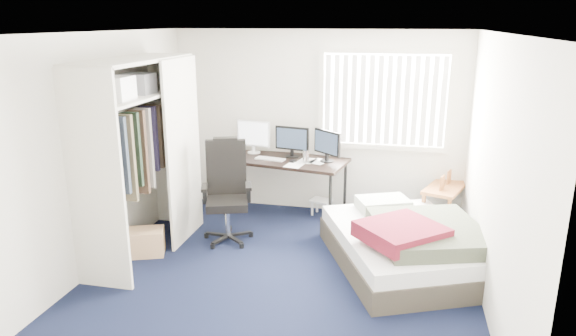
{
  "coord_description": "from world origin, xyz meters",
  "views": [
    {
      "loc": [
        1.14,
        -4.77,
        2.61
      ],
      "look_at": [
        -0.02,
        0.4,
        1.08
      ],
      "focal_mm": 32.0,
      "sensor_mm": 36.0,
      "label": 1
    }
  ],
  "objects_px": {
    "desk": "(285,157)",
    "office_chair": "(227,201)",
    "bed": "(407,244)",
    "nightstand": "(445,191)"
  },
  "relations": [
    {
      "from": "bed",
      "to": "nightstand",
      "type": "bearing_deg",
      "value": 70.05
    },
    {
      "from": "office_chair",
      "to": "bed",
      "type": "xyz_separation_m",
      "value": [
        2.16,
        -0.31,
        -0.21
      ]
    },
    {
      "from": "office_chair",
      "to": "nightstand",
      "type": "distance_m",
      "value": 2.81
    },
    {
      "from": "desk",
      "to": "office_chair",
      "type": "height_order",
      "value": "desk"
    },
    {
      "from": "nightstand",
      "to": "bed",
      "type": "xyz_separation_m",
      "value": [
        -0.47,
        -1.3,
        -0.22
      ]
    },
    {
      "from": "desk",
      "to": "nightstand",
      "type": "height_order",
      "value": "desk"
    },
    {
      "from": "desk",
      "to": "office_chair",
      "type": "relative_size",
      "value": 1.41
    },
    {
      "from": "desk",
      "to": "bed",
      "type": "distance_m",
      "value": 2.13
    },
    {
      "from": "office_chair",
      "to": "nightstand",
      "type": "relative_size",
      "value": 1.4
    },
    {
      "from": "office_chair",
      "to": "bed",
      "type": "height_order",
      "value": "office_chair"
    }
  ]
}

